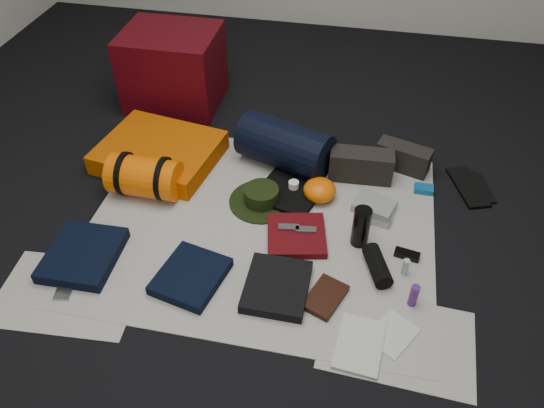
% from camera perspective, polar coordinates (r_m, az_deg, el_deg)
% --- Properties ---
extents(floor, '(4.50, 4.50, 0.02)m').
position_cam_1_polar(floor, '(2.51, -1.19, -2.54)').
color(floor, black).
rests_on(floor, ground).
extents(newspaper_mat, '(1.60, 1.30, 0.01)m').
position_cam_1_polar(newspaper_mat, '(2.50, -1.20, -2.33)').
color(newspaper_mat, silver).
rests_on(newspaper_mat, floor).
extents(newspaper_sheet_front_left, '(0.61, 0.44, 0.00)m').
position_cam_1_polar(newspaper_sheet_front_left, '(2.39, -21.05, -8.97)').
color(newspaper_sheet_front_left, silver).
rests_on(newspaper_sheet_front_left, floor).
extents(newspaper_sheet_front_right, '(0.60, 0.43, 0.00)m').
position_cam_1_polar(newspaper_sheet_front_right, '(2.16, 13.35, -14.01)').
color(newspaper_sheet_front_right, silver).
rests_on(newspaper_sheet_front_right, floor).
extents(red_cabinet, '(0.55, 0.46, 0.45)m').
position_cam_1_polar(red_cabinet, '(3.31, -10.58, 14.18)').
color(red_cabinet, '#4D050D').
rests_on(red_cabinet, floor).
extents(sleeping_pad, '(0.66, 0.58, 0.11)m').
position_cam_1_polar(sleeping_pad, '(2.90, -12.02, 5.46)').
color(sleeping_pad, '#C95302').
rests_on(sleeping_pad, newspaper_mat).
extents(stuff_sack, '(0.35, 0.21, 0.20)m').
position_cam_1_polar(stuff_sack, '(2.67, -13.53, 2.84)').
color(stuff_sack, '#F25F04').
rests_on(stuff_sack, newspaper_mat).
extents(sack_strap_left, '(0.02, 0.22, 0.22)m').
position_cam_1_polar(sack_strap_left, '(2.71, -15.50, 3.20)').
color(sack_strap_left, black).
rests_on(sack_strap_left, newspaper_mat).
extents(sack_strap_right, '(0.02, 0.22, 0.22)m').
position_cam_1_polar(sack_strap_right, '(2.63, -11.56, 2.70)').
color(sack_strap_right, black).
rests_on(sack_strap_right, newspaper_mat).
extents(navy_duffel, '(0.53, 0.39, 0.25)m').
position_cam_1_polar(navy_duffel, '(2.76, 1.40, 6.32)').
color(navy_duffel, black).
rests_on(navy_duffel, newspaper_mat).
extents(boonie_brim, '(0.39, 0.39, 0.01)m').
position_cam_1_polar(boonie_brim, '(2.61, -1.13, 0.30)').
color(boonie_brim, black).
rests_on(boonie_brim, newspaper_mat).
extents(boonie_crown, '(0.17, 0.17, 0.07)m').
position_cam_1_polar(boonie_crown, '(2.58, -1.14, 0.99)').
color(boonie_crown, black).
rests_on(boonie_crown, boonie_brim).
extents(hiking_boot_left, '(0.33, 0.14, 0.16)m').
position_cam_1_polar(hiking_boot_left, '(2.74, 9.56, 4.13)').
color(hiking_boot_left, black).
rests_on(hiking_boot_left, newspaper_mat).
extents(hiking_boot_right, '(0.29, 0.18, 0.14)m').
position_cam_1_polar(hiking_boot_right, '(2.86, 13.94, 4.89)').
color(hiking_boot_right, black).
rests_on(hiking_boot_right, newspaper_mat).
extents(flip_flop_left, '(0.21, 0.33, 0.02)m').
position_cam_1_polar(flip_flop_left, '(2.87, 20.31, 1.73)').
color(flip_flop_left, black).
rests_on(flip_flop_left, floor).
extents(flip_flop_right, '(0.14, 0.25, 0.01)m').
position_cam_1_polar(flip_flop_right, '(2.89, 21.46, 1.61)').
color(flip_flop_right, black).
rests_on(flip_flop_right, floor).
extents(trousers_navy_a, '(0.31, 0.35, 0.05)m').
position_cam_1_polar(trousers_navy_a, '(2.47, -19.66, -5.17)').
color(trousers_navy_a, black).
rests_on(trousers_navy_a, newspaper_mat).
extents(trousers_navy_b, '(0.31, 0.34, 0.05)m').
position_cam_1_polar(trousers_navy_b, '(2.28, -8.73, -7.68)').
color(trousers_navy_b, black).
rests_on(trousers_navy_b, newspaper_mat).
extents(trousers_charcoal, '(0.26, 0.30, 0.05)m').
position_cam_1_polar(trousers_charcoal, '(2.22, 0.52, -8.87)').
color(trousers_charcoal, black).
rests_on(trousers_charcoal, newspaper_mat).
extents(black_tshirt, '(0.36, 0.35, 0.03)m').
position_cam_1_polar(black_tshirt, '(2.64, 1.79, 1.20)').
color(black_tshirt, black).
rests_on(black_tshirt, newspaper_mat).
extents(red_shirt, '(0.31, 0.31, 0.04)m').
position_cam_1_polar(red_shirt, '(2.43, 2.64, -3.39)').
color(red_shirt, '#54090E').
rests_on(red_shirt, newspaper_mat).
extents(orange_stuff_sack, '(0.21, 0.21, 0.11)m').
position_cam_1_polar(orange_stuff_sack, '(2.61, 5.15, 1.50)').
color(orange_stuff_sack, '#F25F04').
rests_on(orange_stuff_sack, newspaper_mat).
extents(first_aid_pouch, '(0.22, 0.19, 0.05)m').
position_cam_1_polar(first_aid_pouch, '(2.60, 10.93, -0.20)').
color(first_aid_pouch, gray).
rests_on(first_aid_pouch, newspaper_mat).
extents(water_bottle, '(0.09, 0.09, 0.20)m').
position_cam_1_polar(water_bottle, '(2.38, 9.56, -2.44)').
color(water_bottle, black).
rests_on(water_bottle, newspaper_mat).
extents(speaker, '(0.14, 0.22, 0.08)m').
position_cam_1_polar(speaker, '(2.32, 11.26, -6.53)').
color(speaker, black).
rests_on(speaker, newspaper_mat).
extents(compact_camera, '(0.12, 0.08, 0.04)m').
position_cam_1_polar(compact_camera, '(2.55, 11.47, -1.60)').
color(compact_camera, '#9D9DA2').
rests_on(compact_camera, newspaper_mat).
extents(cyan_case, '(0.09, 0.06, 0.03)m').
position_cam_1_polar(cyan_case, '(2.77, 15.99, 1.57)').
color(cyan_case, '#0E5588').
rests_on(cyan_case, newspaper_mat).
extents(toiletry_purple, '(0.04, 0.04, 0.11)m').
position_cam_1_polar(toiletry_purple, '(2.23, 15.00, -9.49)').
color(toiletry_purple, '#50226F').
rests_on(toiletry_purple, newspaper_mat).
extents(toiletry_clear, '(0.03, 0.03, 0.08)m').
position_cam_1_polar(toiletry_clear, '(2.34, 14.15, -6.58)').
color(toiletry_clear, '#AAAFAA').
rests_on(toiletry_clear, newspaper_mat).
extents(paperback_book, '(0.19, 0.23, 0.03)m').
position_cam_1_polar(paperback_book, '(2.21, 5.74, -9.93)').
color(paperback_book, black).
rests_on(paperback_book, newspaper_mat).
extents(map_booklet, '(0.19, 0.27, 0.01)m').
position_cam_1_polar(map_booklet, '(2.11, 9.40, -14.70)').
color(map_booklet, beige).
rests_on(map_booklet, newspaper_mat).
extents(map_printout, '(0.22, 0.23, 0.01)m').
position_cam_1_polar(map_printout, '(2.16, 12.82, -13.47)').
color(map_printout, beige).
rests_on(map_printout, newspaper_mat).
extents(sunglasses, '(0.12, 0.06, 0.03)m').
position_cam_1_polar(sunglasses, '(2.42, 14.32, -5.29)').
color(sunglasses, black).
rests_on(sunglasses, newspaper_mat).
extents(key_cluster, '(0.08, 0.08, 0.01)m').
position_cam_1_polar(key_cluster, '(2.39, -21.54, -8.95)').
color(key_cluster, '#9D9DA2').
rests_on(key_cluster, newspaper_mat).
extents(tape_roll, '(0.05, 0.05, 0.04)m').
position_cam_1_polar(tape_roll, '(2.64, 2.34, 2.09)').
color(tape_roll, white).
rests_on(tape_roll, black_tshirt).
extents(energy_bar_a, '(0.10, 0.05, 0.01)m').
position_cam_1_polar(energy_bar_a, '(2.43, 1.81, -2.52)').
color(energy_bar_a, '#9D9DA2').
rests_on(energy_bar_a, red_shirt).
extents(energy_bar_b, '(0.10, 0.05, 0.01)m').
position_cam_1_polar(energy_bar_b, '(2.42, 3.68, -2.79)').
color(energy_bar_b, '#9D9DA2').
rests_on(energy_bar_b, red_shirt).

